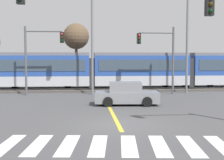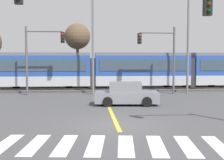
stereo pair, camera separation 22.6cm
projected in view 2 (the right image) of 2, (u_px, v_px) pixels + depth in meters
The scene contains 20 objects.
ground_plane at pixel (117, 125), 14.65m from camera, with size 200.00×200.00×0.00m, color #474749.
track_bed at pixel (101, 89), 30.08m from camera, with size 120.00×4.00×0.18m, color #4C4742.
rail_near at pixel (102, 88), 29.36m from camera, with size 120.00×0.08×0.10m, color #939399.
rail_far at pixel (101, 87), 30.79m from camera, with size 120.00×0.08×0.10m, color #939399.
light_rail_tram at pixel (142, 69), 30.24m from camera, with size 28.00×2.64×3.43m.
crosswalk_stripe_1 at pixel (5, 144), 11.34m from camera, with size 0.56×2.80×0.01m, color silver.
crosswalk_stripe_2 at pixel (35, 145), 11.31m from camera, with size 0.56×2.80×0.01m, color silver.
crosswalk_stripe_3 at pixel (65, 145), 11.27m from camera, with size 0.56×2.80×0.01m, color silver.
crosswalk_stripe_4 at pixel (95, 145), 11.24m from camera, with size 0.56×2.80×0.01m, color silver.
crosswalk_stripe_5 at pixel (126, 145), 11.21m from camera, with size 0.56×2.80×0.01m, color silver.
crosswalk_stripe_6 at pixel (157, 146), 11.17m from camera, with size 0.56×2.80×0.01m, color silver.
crosswalk_stripe_7 at pixel (187, 146), 11.14m from camera, with size 0.56×2.80×0.01m, color silver.
crosswalk_stripe_8 at pixel (218, 146), 11.10m from camera, with size 0.56×2.80×0.01m, color silver.
lane_centre_line at pixel (108, 105), 20.65m from camera, with size 0.20×14.99×0.01m, color gold.
sedan_crossing at pixel (126, 94), 20.76m from camera, with size 4.32×2.16×1.52m.
traffic_light_far_left at pixel (40, 50), 25.96m from camera, with size 3.25×0.38×5.73m.
traffic_light_far_right at pixel (161, 50), 26.61m from camera, with size 3.25×0.38×5.76m.
street_lamp_centre at pixel (95, 33), 26.34m from camera, with size 2.22×0.28×9.26m.
street_lamp_east at pixel (190, 32), 27.11m from camera, with size 2.09×0.28×9.52m.
bare_tree_west at pixel (77, 37), 34.01m from camera, with size 2.81×2.81×6.85m.
Camera 2 is at (-1.38, -14.39, 3.17)m, focal length 50.00 mm.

